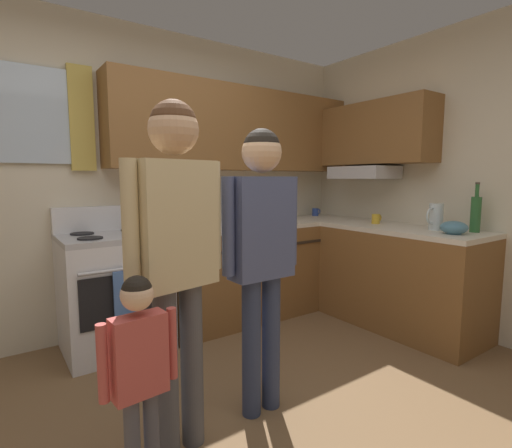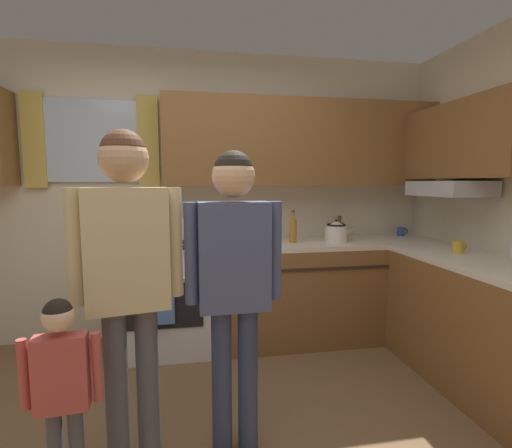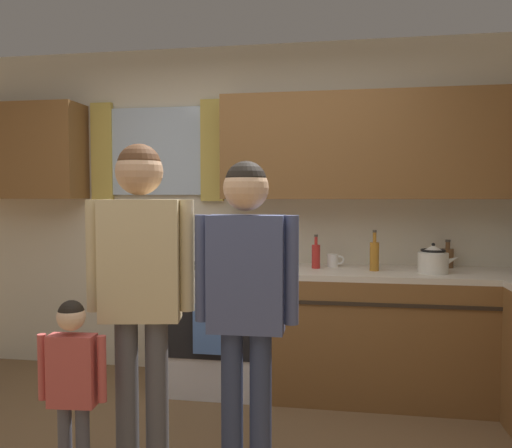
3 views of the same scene
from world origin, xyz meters
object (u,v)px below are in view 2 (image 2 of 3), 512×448
Objects in this scene: bottle_sauce_red at (246,232)px; small_child at (62,381)px; mug_mustard_yellow at (458,247)px; adult_holding_child at (128,262)px; bottle_squat_brown at (339,229)px; mug_ceramic_white at (258,235)px; bottle_oil_amber at (293,230)px; stove_oven at (164,296)px; adult_in_plaid at (234,268)px; mug_cobalt_blue at (401,231)px; stovetop_kettle at (336,231)px.

bottle_sauce_red is 1.93m from small_child.
adult_holding_child is (-2.29, -0.65, 0.11)m from mug_mustard_yellow.
bottle_squat_brown is 0.83m from mug_ceramic_white.
bottle_squat_brown is at bearing 6.24° from mug_ceramic_white.
bottle_oil_amber is at bearing 48.15° from adult_holding_child.
bottle_squat_brown is 1.71× the size of mug_mustard_yellow.
stove_oven is 2.38m from mug_mustard_yellow.
mug_ceramic_white reaches higher than mug_mustard_yellow.
stove_oven is 1.48m from adult_holding_child.
bottle_squat_brown is 2.68m from small_child.
adult_holding_child is at bearing -137.67° from bottle_squat_brown.
adult_in_plaid reaches higher than bottle_oil_amber.
mug_cobalt_blue is at bearing 39.05° from adult_in_plaid.
stovetop_kettle reaches higher than bottle_squat_brown.
bottle_oil_amber reaches higher than mug_ceramic_white.
bottle_sauce_red is at bearing 2.48° from stove_oven.
adult_holding_child is at bearing -146.98° from mug_cobalt_blue.
adult_holding_child is at bearing -176.22° from adult_in_plaid.
mug_cobalt_blue is (2.30, 0.18, 0.48)m from stove_oven.
small_child is (-0.76, -0.23, -0.40)m from adult_in_plaid.
stove_oven is 1.60m from stovetop_kettle.
mug_mustard_yellow reaches higher than mug_cobalt_blue.
stove_oven is 2.35m from mug_cobalt_blue.
mug_mustard_yellow reaches higher than small_child.
small_child is (-2.54, -0.84, -0.35)m from mug_mustard_yellow.
mug_cobalt_blue is 0.83m from stovetop_kettle.
bottle_sauce_red is at bearing 153.99° from mug_mustard_yellow.
bottle_oil_amber is 1.30m from mug_mustard_yellow.
mug_cobalt_blue is 0.96× the size of mug_mustard_yellow.
stovetop_kettle is at bearing -7.62° from bottle_sauce_red.
stove_oven is 5.37× the size of bottle_squat_brown.
stove_oven is 0.69× the size of adult_in_plaid.
adult_in_plaid reaches higher than small_child.
small_child is at bearing -141.77° from adult_holding_child.
adult_holding_child is (-1.72, -1.57, 0.08)m from bottle_squat_brown.
bottle_squat_brown is 0.72× the size of bottle_oil_amber.
mug_ceramic_white is 2.06m from small_child.
stovetop_kettle is (1.51, -0.08, 0.53)m from stove_oven.
small_child is (-2.61, -1.73, -0.35)m from mug_cobalt_blue.
bottle_oil_amber is 1.04× the size of stovetop_kettle.
bottle_squat_brown is at bearing 7.37° from stove_oven.
stove_oven is 4.48× the size of bottle_sauce_red.
mug_cobalt_blue is 0.07× the size of adult_in_plaid.
stovetop_kettle is 0.29× the size of small_child.
stovetop_kettle is (0.67, -0.20, 0.05)m from mug_ceramic_white.
bottle_squat_brown is 0.97m from bottle_sauce_red.
mug_cobalt_blue is 2.38m from adult_in_plaid.
stove_oven reaches higher than mug_ceramic_white.
mug_cobalt_blue is 2.82m from adult_holding_child.
adult_holding_child is (-0.77, -1.38, 0.06)m from bottle_sauce_red.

